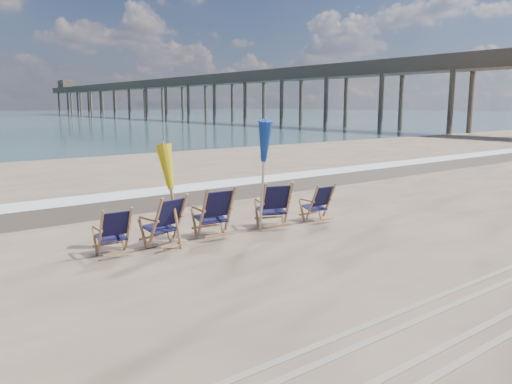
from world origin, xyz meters
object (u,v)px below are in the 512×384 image
at_px(beach_chair_0, 129,230).
at_px(umbrella_blue, 263,145).
at_px(beach_chair_3, 289,204).
at_px(beach_chair_1, 180,219).
at_px(beach_chair_4, 329,202).
at_px(fishing_pier, 180,93).
at_px(umbrella_yellow, 172,172).
at_px(beach_chair_2, 230,211).

xyz_separation_m(beach_chair_0, umbrella_blue, (2.86, -0.32, 1.42)).
bearing_deg(beach_chair_3, beach_chair_0, 15.53).
height_order(beach_chair_1, beach_chair_3, beach_chair_3).
bearing_deg(beach_chair_4, umbrella_blue, 2.19).
distance_m(beach_chair_3, fishing_pier, 81.01).
bearing_deg(beach_chair_1, umbrella_yellow, 6.17).
distance_m(beach_chair_3, beach_chair_4, 1.23).
distance_m(umbrella_blue, fishing_pier, 81.29).
height_order(beach_chair_2, fishing_pier, fishing_pier).
distance_m(beach_chair_2, beach_chair_4, 2.67).
bearing_deg(umbrella_blue, beach_chair_2, 165.09).
distance_m(beach_chair_0, umbrella_yellow, 1.33).
xyz_separation_m(umbrella_blue, fishing_pier, (37.88, 71.87, 2.77)).
distance_m(beach_chair_0, beach_chair_3, 3.61).
distance_m(beach_chair_1, beach_chair_3, 2.57).
distance_m(beach_chair_0, fishing_pier, 82.45).
height_order(beach_chair_3, beach_chair_4, beach_chair_3).
xyz_separation_m(beach_chair_1, beach_chair_4, (3.78, -0.32, -0.06)).
bearing_deg(beach_chair_0, beach_chair_2, 179.07).
height_order(beach_chair_2, beach_chair_3, beach_chair_2).
relative_size(beach_chair_2, umbrella_yellow, 0.55).
height_order(beach_chair_1, umbrella_yellow, umbrella_yellow).
bearing_deg(umbrella_yellow, beach_chair_1, 17.25).
relative_size(beach_chair_0, beach_chair_3, 0.85).
distance_m(umbrella_yellow, fishing_pier, 82.07).
distance_m(beach_chair_4, umbrella_blue, 2.42).
relative_size(beach_chair_2, beach_chair_3, 1.02).
relative_size(beach_chair_1, fishing_pier, 0.01).
xyz_separation_m(beach_chair_2, fishing_pier, (38.58, 71.69, 4.10)).
bearing_deg(beach_chair_4, beach_chair_1, -1.11).
relative_size(beach_chair_1, umbrella_blue, 0.43).
bearing_deg(beach_chair_1, umbrella_blue, 160.58).
xyz_separation_m(beach_chair_2, beach_chair_3, (1.44, -0.18, -0.01)).
xyz_separation_m(beach_chair_0, beach_chair_3, (3.59, -0.31, 0.08)).
distance_m(beach_chair_1, beach_chair_4, 3.79).
height_order(beach_chair_1, umbrella_blue, umbrella_blue).
distance_m(beach_chair_3, umbrella_yellow, 2.89).
relative_size(beach_chair_3, fishing_pier, 0.01).
height_order(beach_chair_1, beach_chair_4, beach_chair_1).
bearing_deg(fishing_pier, beach_chair_0, -119.65).
bearing_deg(beach_chair_4, umbrella_yellow, -0.12).
xyz_separation_m(umbrella_yellow, fishing_pier, (39.88, 71.66, 3.18)).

